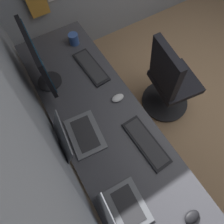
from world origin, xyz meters
TOP-DOWN VIEW (x-y plane):
  - wall_back at (0.00, 1.98)m, footprint 4.44×0.10m
  - desk at (0.37, 1.58)m, footprint 2.33×0.67m
  - drawer_pedestal at (0.56, 1.60)m, footprint 0.40×0.51m
  - monitor_primary at (0.97, 1.78)m, footprint 0.50×0.20m
  - laptop_leftmost at (-0.15, 1.78)m, footprint 0.30×0.27m
  - laptop_left at (0.41, 1.80)m, footprint 0.35×0.34m
  - keyboard_main at (0.92, 1.41)m, footprint 0.43×0.16m
  - keyboard_spare at (0.12, 1.39)m, footprint 0.43×0.16m
  - mouse_main at (-0.41, 1.43)m, footprint 0.06×0.10m
  - mouse_spare at (0.53, 1.37)m, footprint 0.06×0.10m
  - coffee_mug at (1.27, 1.40)m, footprint 0.13×0.09m
  - office_chair at (0.53, 0.74)m, footprint 0.56×0.58m

SIDE VIEW (x-z plane):
  - drawer_pedestal at x=0.56m, z-range 0.00..0.69m
  - office_chair at x=0.53m, z-range -0.03..0.94m
  - desk at x=0.37m, z-range 0.30..1.03m
  - keyboard_main at x=0.92m, z-range 0.73..0.75m
  - keyboard_spare at x=0.12m, z-range 0.73..0.75m
  - mouse_main at x=-0.41m, z-range 0.73..0.76m
  - mouse_spare at x=0.53m, z-range 0.73..0.76m
  - laptop_leftmost at x=-0.15m, z-range 0.67..0.89m
  - coffee_mug at x=1.27m, z-range 0.73..0.83m
  - laptop_left at x=0.41m, z-range 0.67..0.89m
  - monitor_primary at x=0.97m, z-range 0.76..1.23m
  - wall_back at x=0.00m, z-range 0.00..2.60m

